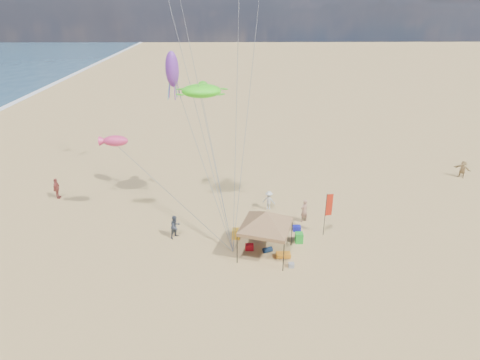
{
  "coord_description": "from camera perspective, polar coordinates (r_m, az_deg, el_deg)",
  "views": [
    {
      "loc": [
        -0.45,
        -21.38,
        14.96
      ],
      "look_at": [
        0.0,
        3.0,
        4.0
      ],
      "focal_mm": 30.17,
      "sensor_mm": 36.0,
      "label": 1
    }
  ],
  "objects": [
    {
      "name": "crate_grey",
      "position": [
        25.31,
        7.27,
        -11.86
      ],
      "size": [
        0.34,
        0.3,
        0.28
      ],
      "primitive_type": "cube",
      "color": "gray",
      "rests_on": "ground"
    },
    {
      "name": "person_far_c",
      "position": [
        42.07,
        28.97,
        1.39
      ],
      "size": [
        1.34,
        1.44,
        1.61
      ],
      "primitive_type": "imported",
      "rotation": [
        0.0,
        0.0,
        5.43
      ],
      "color": "tan",
      "rests_on": "ground"
    },
    {
      "name": "cooler_red",
      "position": [
        26.64,
        1.34,
        -9.47
      ],
      "size": [
        0.54,
        0.38,
        0.38
      ],
      "primitive_type": "cube",
      "color": "#B60E18",
      "rests_on": "ground"
    },
    {
      "name": "chair_green",
      "position": [
        27.57,
        8.35,
        -8.09
      ],
      "size": [
        0.5,
        0.5,
        0.7
      ],
      "primitive_type": "cube",
      "color": "green",
      "rests_on": "ground"
    },
    {
      "name": "ground",
      "position": [
        26.09,
        0.12,
        -10.77
      ],
      "size": [
        280.0,
        280.0,
        0.0
      ],
      "primitive_type": "plane",
      "color": "tan",
      "rests_on": "ground"
    },
    {
      "name": "chair_yellow",
      "position": [
        27.72,
        -0.59,
        -7.61
      ],
      "size": [
        0.5,
        0.5,
        0.7
      ],
      "primitive_type": "cube",
      "color": "gold",
      "rests_on": "ground"
    },
    {
      "name": "person_far_a",
      "position": [
        36.11,
        -24.5,
        -1.08
      ],
      "size": [
        0.43,
        1.02,
        1.74
      ],
      "primitive_type": "imported",
      "rotation": [
        0.0,
        0.0,
        1.58
      ],
      "color": "#A1453D",
      "rests_on": "ground"
    },
    {
      "name": "canopy_tent",
      "position": [
        24.83,
        3.73,
        -4.69
      ],
      "size": [
        5.55,
        5.55,
        3.59
      ],
      "color": "black",
      "rests_on": "ground"
    },
    {
      "name": "fish_kite",
      "position": [
        29.32,
        -17.2,
        5.32
      ],
      "size": [
        1.79,
        0.99,
        0.77
      ],
      "primitive_type": "ellipsoid",
      "rotation": [
        0.0,
        0.0,
        -0.08
      ],
      "color": "#D23064",
      "rests_on": "ground"
    },
    {
      "name": "person_near_c",
      "position": [
        31.24,
        4.1,
        -2.9
      ],
      "size": [
        1.13,
        0.91,
        1.52
      ],
      "primitive_type": "imported",
      "rotation": [
        0.0,
        0.0,
        2.74
      ],
      "color": "beige",
      "rests_on": "ground"
    },
    {
      "name": "person_near_a",
      "position": [
        29.81,
        9.04,
        -4.3
      ],
      "size": [
        0.77,
        0.72,
        1.77
      ],
      "primitive_type": "imported",
      "rotation": [
        0.0,
        0.0,
        3.77
      ],
      "color": "tan",
      "rests_on": "ground"
    },
    {
      "name": "bag_orange",
      "position": [
        28.92,
        0.74,
        -6.53
      ],
      "size": [
        0.54,
        0.69,
        0.36
      ],
      "primitive_type": "cylinder",
      "rotation": [
        0.0,
        1.57,
        1.22
      ],
      "color": "red",
      "rests_on": "ground"
    },
    {
      "name": "person_near_b",
      "position": [
        27.92,
        -9.12,
        -6.54
      ],
      "size": [
        1.0,
        1.02,
        1.65
      ],
      "primitive_type": "imported",
      "rotation": [
        0.0,
        0.0,
        0.86
      ],
      "color": "#343947",
      "rests_on": "ground"
    },
    {
      "name": "turtle_kite",
      "position": [
        28.56,
        -5.49,
        12.43
      ],
      "size": [
        3.29,
        2.93,
        0.92
      ],
      "primitive_type": "ellipsoid",
      "rotation": [
        0.0,
        0.0,
        0.31
      ],
      "color": "#3FFF18",
      "rests_on": "ground"
    },
    {
      "name": "feather_flag",
      "position": [
        27.84,
        12.35,
        -3.84
      ],
      "size": [
        0.48,
        0.12,
        3.2
      ],
      "color": "black",
      "rests_on": "ground"
    },
    {
      "name": "beach_cart",
      "position": [
        26.05,
        6.15,
        -10.47
      ],
      "size": [
        0.9,
        0.5,
        0.24
      ],
      "primitive_type": "cube",
      "color": "orange",
      "rests_on": "ground"
    },
    {
      "name": "bag_navy",
      "position": [
        26.45,
        3.93,
        -9.83
      ],
      "size": [
        0.69,
        0.54,
        0.36
      ],
      "primitive_type": "cylinder",
      "rotation": [
        0.0,
        1.57,
        0.35
      ],
      "color": "#0C1E38",
      "rests_on": "ground"
    },
    {
      "name": "squid_kite",
      "position": [
        29.41,
        -9.58,
        15.2
      ],
      "size": [
        1.24,
        1.24,
        2.45
      ],
      "primitive_type": "ellipsoid",
      "rotation": [
        0.0,
        0.0,
        0.4
      ],
      "color": "purple",
      "rests_on": "ground"
    },
    {
      "name": "cooler_blue",
      "position": [
        28.91,
        8.03,
        -6.78
      ],
      "size": [
        0.54,
        0.38,
        0.38
      ],
      "primitive_type": "cube",
      "color": "#111590",
      "rests_on": "ground"
    }
  ]
}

